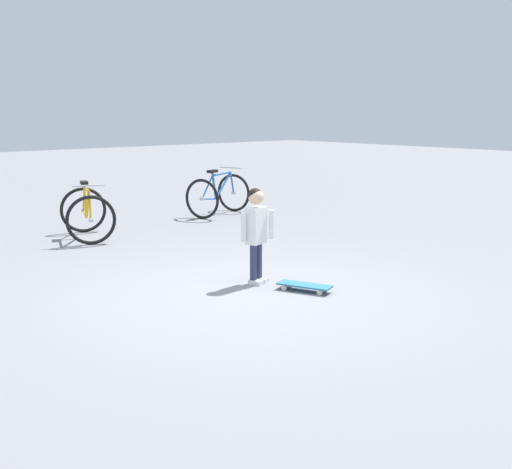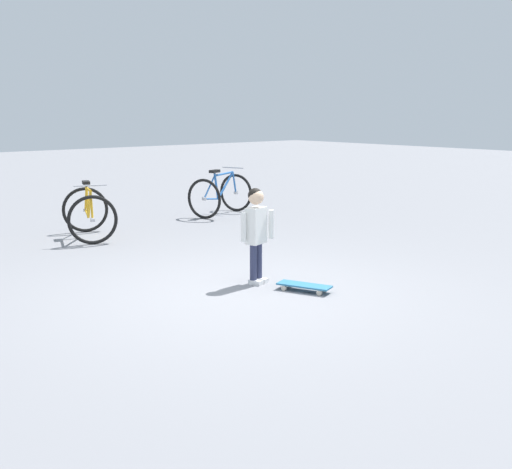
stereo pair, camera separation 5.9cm
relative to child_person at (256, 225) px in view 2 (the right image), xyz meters
name	(u,v)px [view 2 (the right image)]	position (x,y,z in m)	size (l,w,h in m)	color
ground_plane	(236,294)	(0.45, 0.20, -0.66)	(50.00, 50.00, 0.00)	gray
child_person	(256,225)	(0.00, 0.00, 0.00)	(0.40, 0.23, 1.06)	#2D3351
skateboard	(304,286)	(-0.18, 0.58, -0.60)	(0.39, 0.61, 0.07)	teal
bicycle_near	(221,194)	(-2.62, -4.06, -0.28)	(1.24, 1.01, 0.85)	black
bicycle_mid	(89,213)	(0.21, -3.61, -0.28)	(1.04, 1.25, 0.85)	black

